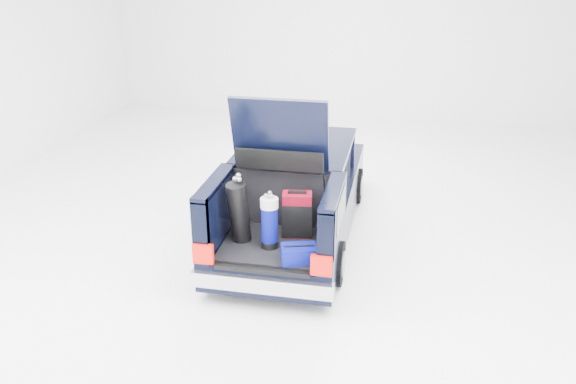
% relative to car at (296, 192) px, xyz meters
% --- Properties ---
extents(ground, '(14.00, 14.00, 0.00)m').
position_rel_car_xyz_m(ground, '(0.00, -0.11, -0.67)').
color(ground, white).
rests_on(ground, ground).
extents(car, '(1.87, 4.65, 2.47)m').
position_rel_car_xyz_m(car, '(0.00, 0.00, 0.00)').
color(car, black).
rests_on(car, ground).
extents(red_suitcase, '(0.42, 0.31, 0.64)m').
position_rel_car_xyz_m(red_suitcase, '(0.26, -1.29, 0.23)').
color(red_suitcase, maroon).
rests_on(red_suitcase, car).
extents(black_golf_bag, '(0.34, 0.42, 0.95)m').
position_rel_car_xyz_m(black_golf_bag, '(-0.45, -1.62, 0.35)').
color(black_golf_bag, black).
rests_on(black_golf_bag, car).
extents(blue_golf_bag, '(0.31, 0.31, 0.78)m').
position_rel_car_xyz_m(blue_golf_bag, '(-0.02, -1.69, 0.28)').
color(blue_golf_bag, black).
rests_on(blue_golf_bag, car).
extents(blue_duffel, '(0.49, 0.39, 0.23)m').
position_rel_car_xyz_m(blue_duffel, '(0.42, -2.00, 0.03)').
color(blue_duffel, '#04086E').
rests_on(blue_duffel, car).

